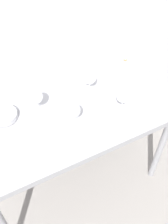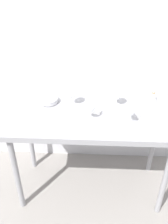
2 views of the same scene
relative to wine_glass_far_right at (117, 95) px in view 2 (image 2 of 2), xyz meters
The scene contains 11 objects.
ground_plane 1.04m from the wine_glass_far_right, 144.58° to the right, with size 6.00×6.00×0.00m, color gray.
back_wall 0.50m from the wine_glass_far_right, 122.48° to the left, with size 3.80×0.04×2.60m, color silver.
steel_counter 0.34m from the wine_glass_far_right, 143.52° to the right, with size 1.40×0.65×0.90m.
wine_glass_far_right is the anchor object (origin of this frame).
wine_glass_near_right 0.28m from the wine_glass_far_right, 70.42° to the right, with size 0.08×0.08×0.18m.
wine_glass_far_left 0.39m from the wine_glass_far_right, behind, with size 0.09×0.09×0.18m.
wine_glass_near_center 0.31m from the wine_glass_far_right, 136.52° to the right, with size 0.09×0.09×0.16m.
tasting_sheet_upper 0.28m from the wine_glass_far_right, 27.43° to the right, with size 0.15×0.22×0.00m, color white.
tasting_sheet_lower 0.21m from the wine_glass_far_right, behind, with size 0.14×0.26×0.00m, color white.
tasting_bowl 0.61m from the wine_glass_far_right, behind, with size 0.16×0.16×0.05m.
decanter_funnel 0.34m from the wine_glass_far_right, 11.77° to the left, with size 0.09×0.09×0.14m.
Camera 2 is at (0.02, -1.73, 2.09)m, focal length 40.12 mm.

